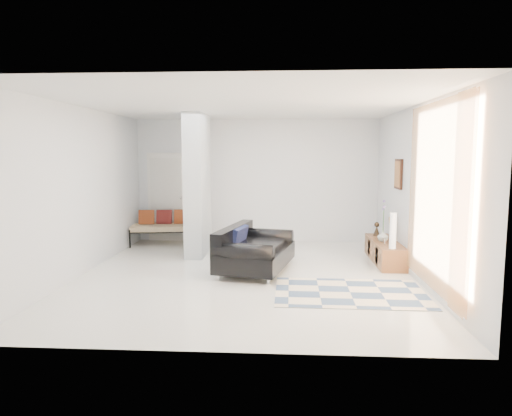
{
  "coord_description": "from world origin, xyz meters",
  "views": [
    {
      "loc": [
        0.62,
        -7.43,
        2.02
      ],
      "look_at": [
        0.13,
        0.6,
        1.06
      ],
      "focal_mm": 32.0,
      "sensor_mm": 36.0,
      "label": 1
    }
  ],
  "objects": [
    {
      "name": "vase",
      "position": [
        2.47,
        1.04,
        0.5
      ],
      "size": [
        0.21,
        0.21,
        0.21
      ],
      "primitive_type": "imported",
      "rotation": [
        0.0,
        0.0,
        -0.08
      ],
      "color": "#B9C4BE",
      "rests_on": "media_console"
    },
    {
      "name": "wall_back",
      "position": [
        0.0,
        3.0,
        1.4
      ],
      "size": [
        6.0,
        0.0,
        6.0
      ],
      "primitive_type": "plane",
      "rotation": [
        1.57,
        0.0,
        0.0
      ],
      "color": "white",
      "rests_on": "ground"
    },
    {
      "name": "wall_left",
      "position": [
        -2.75,
        0.0,
        1.4
      ],
      "size": [
        0.0,
        6.0,
        6.0
      ],
      "primitive_type": "plane",
      "rotation": [
        1.57,
        0.0,
        1.57
      ],
      "color": "white",
      "rests_on": "ground"
    },
    {
      "name": "daybed",
      "position": [
        -1.93,
        2.52,
        0.42
      ],
      "size": [
        1.8,
        0.98,
        0.77
      ],
      "rotation": [
        0.0,
        0.0,
        0.16
      ],
      "color": "black",
      "rests_on": "floor"
    },
    {
      "name": "loveseat",
      "position": [
        0.08,
        0.31,
        0.35
      ],
      "size": [
        1.38,
        1.92,
        0.76
      ],
      "rotation": [
        0.0,
        0.0,
        -0.22
      ],
      "color": "silver",
      "rests_on": "floor"
    },
    {
      "name": "partition_column",
      "position": [
        -1.1,
        1.6,
        1.4
      ],
      "size": [
        0.35,
        1.2,
        2.8
      ],
      "primitive_type": "cube",
      "color": "silver",
      "rests_on": "floor"
    },
    {
      "name": "media_console",
      "position": [
        2.52,
        1.08,
        0.21
      ],
      "size": [
        0.45,
        1.67,
        0.8
      ],
      "color": "brown",
      "rests_on": "floor"
    },
    {
      "name": "wall_right",
      "position": [
        2.75,
        0.0,
        1.4
      ],
      "size": [
        0.0,
        6.0,
        6.0
      ],
      "primitive_type": "plane",
      "rotation": [
        1.57,
        0.0,
        -1.57
      ],
      "color": "white",
      "rests_on": "ground"
    },
    {
      "name": "ceiling",
      "position": [
        0.0,
        0.0,
        2.8
      ],
      "size": [
        6.0,
        6.0,
        0.0
      ],
      "primitive_type": "plane",
      "rotation": [
        3.14,
        0.0,
        0.0
      ],
      "color": "white",
      "rests_on": "wall_back"
    },
    {
      "name": "cylinder_lamp",
      "position": [
        2.5,
        0.41,
        0.71
      ],
      "size": [
        0.11,
        0.11,
        0.62
      ],
      "primitive_type": "cylinder",
      "color": "white",
      "rests_on": "media_console"
    },
    {
      "name": "wall_front",
      "position": [
        0.0,
        -3.0,
        1.4
      ],
      "size": [
        6.0,
        0.0,
        6.0
      ],
      "primitive_type": "plane",
      "rotation": [
        -1.57,
        0.0,
        0.0
      ],
      "color": "white",
      "rests_on": "ground"
    },
    {
      "name": "bronze_figurine",
      "position": [
        2.47,
        1.62,
        0.54
      ],
      "size": [
        0.14,
        0.14,
        0.27
      ],
      "primitive_type": null,
      "rotation": [
        0.0,
        0.0,
        0.06
      ],
      "color": "#312215",
      "rests_on": "media_console"
    },
    {
      "name": "curtain",
      "position": [
        2.67,
        -1.15,
        1.45
      ],
      "size": [
        0.0,
        2.55,
        2.55
      ],
      "primitive_type": "plane",
      "rotation": [
        1.57,
        0.0,
        1.57
      ],
      "color": "orange",
      "rests_on": "wall_right"
    },
    {
      "name": "wall_art",
      "position": [
        2.72,
        1.07,
        1.65
      ],
      "size": [
        0.04,
        0.45,
        0.55
      ],
      "primitive_type": "cube",
      "color": "#34180E",
      "rests_on": "wall_right"
    },
    {
      "name": "area_rug",
      "position": [
        1.6,
        -0.9,
        0.01
      ],
      "size": [
        2.19,
        1.48,
        0.01
      ],
      "primitive_type": "cube",
      "rotation": [
        0.0,
        0.0,
        -0.02
      ],
      "color": "beige",
      "rests_on": "floor"
    },
    {
      "name": "hallway_door",
      "position": [
        -2.1,
        2.96,
        1.02
      ],
      "size": [
        0.85,
        0.06,
        2.04
      ],
      "primitive_type": "cube",
      "color": "white",
      "rests_on": "floor"
    },
    {
      "name": "floor",
      "position": [
        0.0,
        0.0,
        0.0
      ],
      "size": [
        6.0,
        6.0,
        0.0
      ],
      "primitive_type": "plane",
      "color": "white",
      "rests_on": "ground"
    }
  ]
}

